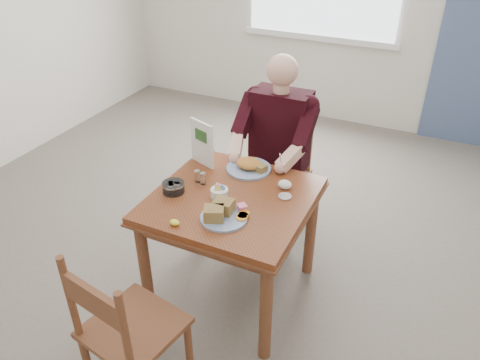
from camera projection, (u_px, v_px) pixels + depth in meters
The scene contains 14 objects.
floor at pixel (233, 289), 3.13m from camera, with size 6.00×6.00×0.00m, color #615A4F.
lemon_wedge at pixel (175, 222), 2.50m from camera, with size 0.06×0.04×0.03m, color #FFF735.
napkin at pixel (285, 185), 2.80m from camera, with size 0.08×0.07×0.05m, color white.
metal_dish at pixel (285, 197), 2.73m from camera, with size 0.08×0.08×0.01m, color silver.
table at pixel (232, 212), 2.80m from camera, with size 0.92×0.92×0.75m.
chair_far at pixel (279, 173), 3.50m from camera, with size 0.42×0.42×0.95m.
chair_near at pixel (126, 332), 2.23m from camera, with size 0.49×0.49×0.95m.
diner at pixel (276, 138), 3.25m from camera, with size 0.53×0.56×1.39m.
near_plate at pixel (222, 213), 2.54m from camera, with size 0.32×0.32×0.09m.
far_plate at pixel (250, 166), 2.98m from camera, with size 0.37×0.37×0.08m.
caddy at pixel (219, 193), 2.72m from camera, with size 0.11×0.11×0.08m.
shakers at pixel (200, 177), 2.85m from camera, with size 0.09×0.05×0.08m.
creamer at pixel (173, 187), 2.76m from camera, with size 0.15×0.15×0.06m.
menu at pixel (202, 143), 2.99m from camera, with size 0.20×0.09×0.30m.
Camera 1 is at (1.02, -2.04, 2.27)m, focal length 35.00 mm.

